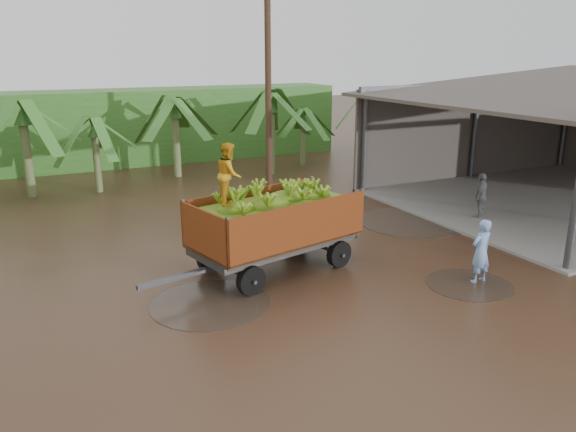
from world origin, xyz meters
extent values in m
plane|color=black|center=(0.00, 0.00, 0.00)|extent=(100.00, 100.00, 0.00)
cube|color=gray|center=(11.00, 1.00, 0.04)|extent=(12.00, 10.00, 0.08)
cube|color=#383330|center=(11.00, 5.90, 2.00)|extent=(12.00, 0.12, 4.00)
cube|color=#2D661E|center=(-2.00, 16.00, 1.80)|extent=(22.00, 3.00, 3.60)
cube|color=#47474C|center=(-4.22, -0.95, 0.51)|extent=(1.66, 0.48, 0.11)
imported|color=#CB9017|center=(-2.65, -0.58, 2.69)|extent=(0.78, 0.87, 1.46)
imported|color=#739BD2|center=(2.73, -3.25, 0.80)|extent=(0.61, 0.43, 1.59)
imported|color=slate|center=(6.68, 0.77, 0.79)|extent=(1.00, 0.79, 1.58)
cylinder|color=#47301E|center=(1.94, 7.37, 4.38)|extent=(0.24, 0.24, 8.77)
camera|label=1|loc=(-7.04, -12.57, 5.42)|focal=35.00mm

